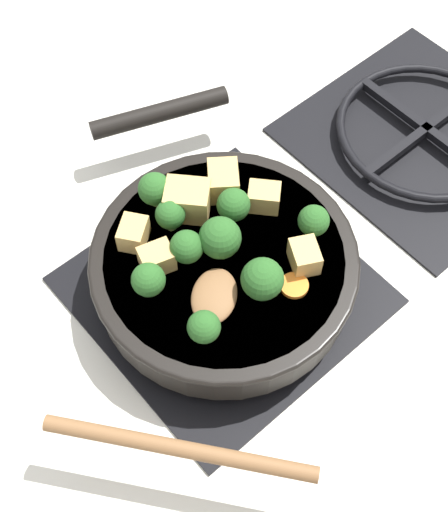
{
  "coord_description": "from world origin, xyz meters",
  "views": [
    {
      "loc": [
        0.31,
        -0.27,
        0.75
      ],
      "look_at": [
        0.0,
        0.0,
        0.08
      ],
      "focal_mm": 50.0,
      "sensor_mm": 36.0,
      "label": 1
    }
  ],
  "objects": [
    {
      "name": "broccoli_floret_center_top",
      "position": [
        -0.03,
        0.04,
        0.11
      ],
      "size": [
        0.04,
        0.04,
        0.05
      ],
      "color": "#709956",
      "rests_on": "skillet_pan"
    },
    {
      "name": "broccoli_floret_near_spoon",
      "position": [
        0.06,
        -0.0,
        0.11
      ],
      "size": [
        0.05,
        0.05,
        0.05
      ],
      "color": "#709956",
      "rests_on": "skillet_pan"
    },
    {
      "name": "tofu_cube_center_large",
      "position": [
        -0.07,
        0.06,
        0.1
      ],
      "size": [
        0.06,
        0.05,
        0.03
      ],
      "primitive_type": "cube",
      "rotation": [
        0.0,
        0.0,
        2.49
      ],
      "color": "tan",
      "rests_on": "skillet_pan"
    },
    {
      "name": "rear_burner_grate",
      "position": [
        0.0,
        0.36,
        0.01
      ],
      "size": [
        0.31,
        0.31,
        0.03
      ],
      "color": "black",
      "rests_on": "ground_plane"
    },
    {
      "name": "broccoli_floret_mid_floret",
      "position": [
        -0.11,
        -0.01,
        0.11
      ],
      "size": [
        0.04,
        0.04,
        0.05
      ],
      "color": "#709956",
      "rests_on": "skillet_pan"
    },
    {
      "name": "tofu_cube_west_chunk",
      "position": [
        -0.08,
        -0.06,
        0.09
      ],
      "size": [
        0.04,
        0.05,
        0.03
      ],
      "primitive_type": "cube",
      "rotation": [
        0.0,
        0.0,
        5.35
      ],
      "color": "tan",
      "rests_on": "skillet_pan"
    },
    {
      "name": "broccoli_floret_east_rim",
      "position": [
        -0.02,
        -0.09,
        0.1
      ],
      "size": [
        0.04,
        0.04,
        0.04
      ],
      "color": "#709956",
      "rests_on": "skillet_pan"
    },
    {
      "name": "carrot_slice_orange_thin",
      "position": [
        0.08,
        0.03,
        0.08
      ],
      "size": [
        0.03,
        0.03,
        0.01
      ],
      "primitive_type": "cylinder",
      "color": "orange",
      "rests_on": "skillet_pan"
    },
    {
      "name": "wooden_spoon",
      "position": [
        0.09,
        -0.12,
        0.09
      ],
      "size": [
        0.25,
        0.26,
        0.02
      ],
      "color": "brown",
      "rests_on": "skillet_pan"
    },
    {
      "name": "broccoli_floret_small_inner",
      "position": [
        0.04,
        0.09,
        0.1
      ],
      "size": [
        0.04,
        0.04,
        0.04
      ],
      "color": "#709956",
      "rests_on": "skillet_pan"
    },
    {
      "name": "broccoli_floret_tall_stem",
      "position": [
        -0.01,
        0.0,
        0.11
      ],
      "size": [
        0.05,
        0.05,
        0.05
      ],
      "color": "#709956",
      "rests_on": "skillet_pan"
    },
    {
      "name": "broccoli_floret_north_edge",
      "position": [
        -0.02,
        -0.03,
        0.11
      ],
      "size": [
        0.04,
        0.04,
        0.04
      ],
      "color": "#709956",
      "rests_on": "skillet_pan"
    },
    {
      "name": "front_burner_grate",
      "position": [
        0.0,
        0.0,
        0.01
      ],
      "size": [
        0.31,
        0.31,
        0.03
      ],
      "color": "black",
      "rests_on": "ground_plane"
    },
    {
      "name": "tofu_cube_east_chunk",
      "position": [
        -0.07,
        0.01,
        0.1
      ],
      "size": [
        0.06,
        0.06,
        0.04
      ],
      "primitive_type": "cube",
      "rotation": [
        0.0,
        0.0,
        0.74
      ],
      "color": "tan",
      "rests_on": "skillet_pan"
    },
    {
      "name": "broccoli_floret_west_rim",
      "position": [
        -0.07,
        -0.02,
        0.1
      ],
      "size": [
        0.03,
        0.03,
        0.04
      ],
      "color": "#709956",
      "rests_on": "skillet_pan"
    },
    {
      "name": "broccoli_floret_south_cluster",
      "position": [
        0.06,
        -0.08,
        0.1
      ],
      "size": [
        0.03,
        0.03,
        0.04
      ],
      "color": "#709956",
      "rests_on": "skillet_pan"
    },
    {
      "name": "tofu_cube_front_piece",
      "position": [
        0.06,
        0.06,
        0.09
      ],
      "size": [
        0.05,
        0.04,
        0.03
      ],
      "primitive_type": "cube",
      "rotation": [
        0.0,
        0.0,
        5.8
      ],
      "color": "tan",
      "rests_on": "skillet_pan"
    },
    {
      "name": "carrot_slice_near_center",
      "position": [
        -0.1,
        0.02,
        0.08
      ],
      "size": [
        0.03,
        0.03,
        0.01
      ],
      "primitive_type": "cylinder",
      "color": "orange",
      "rests_on": "skillet_pan"
    },
    {
      "name": "tofu_cube_near_handle",
      "position": [
        -0.04,
        -0.06,
        0.09
      ],
      "size": [
        0.04,
        0.04,
        0.03
      ],
      "primitive_type": "cube",
      "rotation": [
        0.0,
        0.0,
        1.28
      ],
      "color": "tan",
      "rests_on": "skillet_pan"
    },
    {
      "name": "tofu_cube_back_piece",
      "position": [
        -0.02,
        0.08,
        0.09
      ],
      "size": [
        0.05,
        0.05,
        0.03
      ],
      "primitive_type": "cube",
      "rotation": [
        0.0,
        0.0,
        0.73
      ],
      "color": "tan",
      "rests_on": "skillet_pan"
    },
    {
      "name": "ground_plane",
      "position": [
        0.0,
        0.0,
        0.0
      ],
      "size": [
        2.4,
        2.4,
        0.0
      ],
      "primitive_type": "plane",
      "color": "silver"
    },
    {
      "name": "skillet_pan",
      "position": [
        -0.0,
        0.0,
        0.06
      ],
      "size": [
        0.41,
        0.32,
        0.05
      ],
      "color": "black",
      "rests_on": "front_burner_grate"
    }
  ]
}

